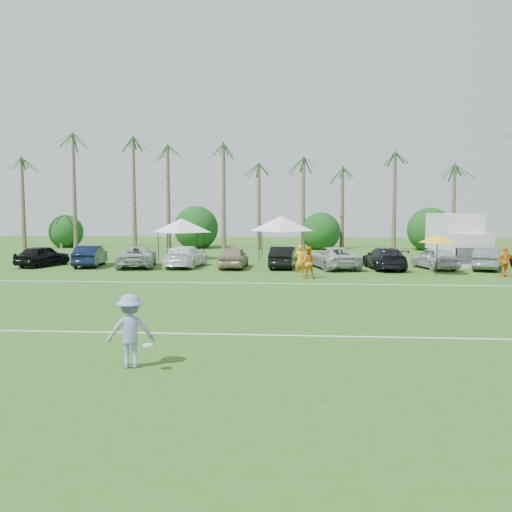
{
  "coord_description": "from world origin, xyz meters",
  "views": [
    {
      "loc": [
        4.13,
        -15.42,
        3.99
      ],
      "look_at": [
        1.96,
        12.1,
        1.6
      ],
      "focal_mm": 40.0,
      "sensor_mm": 36.0,
      "label": 1
    }
  ],
  "objects": [
    {
      "name": "palm_tree_5",
      "position": [
        0.0,
        38.0,
        8.35
      ],
      "size": [
        2.4,
        2.4,
        9.9
      ],
      "color": "brown",
      "rests_on": "ground"
    },
    {
      "name": "parked_car_4",
      "position": [
        -0.23,
        21.33,
        0.71
      ],
      "size": [
        1.71,
        4.17,
        1.42
      ],
      "primitive_type": "imported",
      "rotation": [
        0.0,
        0.0,
        3.13
      ],
      "color": "gray",
      "rests_on": "ground"
    },
    {
      "name": "parked_car_8",
      "position": [
        12.71,
        21.79,
        0.71
      ],
      "size": [
        2.74,
        4.45,
        1.42
      ],
      "primitive_type": "imported",
      "rotation": [
        0.0,
        0.0,
        3.42
      ],
      "color": "#BCBBC0",
      "rests_on": "ground"
    },
    {
      "name": "parked_car_3",
      "position": [
        -3.47,
        21.72,
        0.71
      ],
      "size": [
        2.44,
        5.05,
        1.42
      ],
      "primitive_type": "imported",
      "rotation": [
        0.0,
        0.0,
        3.05
      ],
      "color": "white",
      "rests_on": "ground"
    },
    {
      "name": "field_lines",
      "position": [
        0.0,
        8.0,
        0.01
      ],
      "size": [
        80.0,
        12.1,
        0.01
      ],
      "color": "white",
      "rests_on": "ground"
    },
    {
      "name": "parked_car_2",
      "position": [
        -6.71,
        21.46,
        0.71
      ],
      "size": [
        3.31,
        5.46,
        1.42
      ],
      "primitive_type": "imported",
      "rotation": [
        0.0,
        0.0,
        3.34
      ],
      "color": "#A6A9B1",
      "rests_on": "ground"
    },
    {
      "name": "bush_tree_0",
      "position": [
        -19.0,
        39.0,
        1.8
      ],
      "size": [
        4.0,
        4.0,
        4.0
      ],
      "color": "brown",
      "rests_on": "ground"
    },
    {
      "name": "sideline_player_c",
      "position": [
        15.74,
        17.83,
        0.87
      ],
      "size": [
        1.1,
        0.7,
        1.74
      ],
      "primitive_type": "imported",
      "rotation": [
        0.0,
        0.0,
        3.43
      ],
      "color": "orange",
      "rests_on": "ground"
    },
    {
      "name": "palm_tree_6",
      "position": [
        4.0,
        38.0,
        9.21
      ],
      "size": [
        2.4,
        2.4,
        10.9
      ],
      "color": "brown",
      "rests_on": "ground"
    },
    {
      "name": "canopy_tent_right",
      "position": [
        2.67,
        27.13,
        3.29
      ],
      "size": [
        4.75,
        4.75,
        3.85
      ],
      "color": "black",
      "rests_on": "ground"
    },
    {
      "name": "palm_tree_4",
      "position": [
        -4.0,
        38.0,
        7.48
      ],
      "size": [
        2.4,
        2.4,
        8.9
      ],
      "color": "brown",
      "rests_on": "ground"
    },
    {
      "name": "palm_tree_10",
      "position": [
        23.0,
        38.0,
        9.21
      ],
      "size": [
        2.4,
        2.4,
        10.9
      ],
      "color": "brown",
      "rests_on": "ground"
    },
    {
      "name": "palm_tree_0",
      "position": [
        -22.0,
        38.0,
        7.48
      ],
      "size": [
        2.4,
        2.4,
        8.9
      ],
      "color": "brown",
      "rests_on": "ground"
    },
    {
      "name": "box_truck",
      "position": [
        15.26,
        26.05,
        1.87
      ],
      "size": [
        3.05,
        6.95,
        3.5
      ],
      "rotation": [
        0.0,
        0.0,
        0.08
      ],
      "color": "silver",
      "rests_on": "ground"
    },
    {
      "name": "ground",
      "position": [
        0.0,
        0.0,
        0.0
      ],
      "size": [
        120.0,
        120.0,
        0.0
      ],
      "primitive_type": "plane",
      "color": "#2D5A1B",
      "rests_on": "ground"
    },
    {
      "name": "palm_tree_9",
      "position": [
        18.0,
        38.0,
        8.35
      ],
      "size": [
        2.4,
        2.4,
        9.9
      ],
      "color": "brown",
      "rests_on": "ground"
    },
    {
      "name": "palm_tree_2",
      "position": [
        -12.0,
        38.0,
        9.21
      ],
      "size": [
        2.4,
        2.4,
        10.9
      ],
      "color": "brown",
      "rests_on": "ground"
    },
    {
      "name": "parked_car_9",
      "position": [
        15.95,
        21.64,
        0.71
      ],
      "size": [
        2.92,
        4.55,
        1.42
      ],
      "primitive_type": "imported",
      "rotation": [
        0.0,
        0.0,
        2.78
      ],
      "color": "slate",
      "rests_on": "ground"
    },
    {
      "name": "sideline_player_a",
      "position": [
        4.1,
        17.2,
        0.91
      ],
      "size": [
        0.76,
        0.61,
        1.82
      ],
      "primitive_type": "imported",
      "rotation": [
        0.0,
        0.0,
        2.85
      ],
      "color": "orange",
      "rests_on": "ground"
    },
    {
      "name": "canopy_tent_left",
      "position": [
        -4.87,
        27.14,
        3.11
      ],
      "size": [
        4.48,
        4.48,
        3.63
      ],
      "color": "black",
      "rests_on": "ground"
    },
    {
      "name": "palm_tree_1",
      "position": [
        -17.0,
        38.0,
        8.35
      ],
      "size": [
        2.4,
        2.4,
        9.9
      ],
      "color": "brown",
      "rests_on": "ground"
    },
    {
      "name": "parked_car_6",
      "position": [
        6.24,
        21.55,
        0.71
      ],
      "size": [
        3.64,
        5.54,
        1.42
      ],
      "primitive_type": "imported",
      "rotation": [
        0.0,
        0.0,
        3.42
      ],
      "color": "silver",
      "rests_on": "ground"
    },
    {
      "name": "palm_tree_7",
      "position": [
        8.0,
        38.0,
        10.06
      ],
      "size": [
        2.4,
        2.4,
        11.9
      ],
      "color": "brown",
      "rests_on": "ground"
    },
    {
      "name": "palm_tree_8",
      "position": [
        13.0,
        38.0,
        7.48
      ],
      "size": [
        2.4,
        2.4,
        8.9
      ],
      "color": "brown",
      "rests_on": "ground"
    },
    {
      "name": "bush_tree_3",
      "position": [
        16.0,
        39.0,
        1.8
      ],
      "size": [
        4.0,
        4.0,
        4.0
      ],
      "color": "brown",
      "rests_on": "ground"
    },
    {
      "name": "frisbee_player",
      "position": [
        -0.07,
        -1.8,
        0.92
      ],
      "size": [
        1.33,
        0.98,
        1.84
      ],
      "rotation": [
        0.0,
        0.0,
        3.42
      ],
      "color": "#8A8DC4",
      "rests_on": "ground"
    },
    {
      "name": "parked_car_5",
      "position": [
        3.0,
        21.66,
        0.71
      ],
      "size": [
        1.79,
        4.39,
        1.42
      ],
      "primitive_type": "imported",
      "rotation": [
        0.0,
        0.0,
        3.07
      ],
      "color": "black",
      "rests_on": "ground"
    },
    {
      "name": "parked_car_7",
      "position": [
        9.48,
        21.37,
        0.71
      ],
      "size": [
        2.56,
        5.08,
        1.42
      ],
      "primitive_type": "imported",
      "rotation": [
        0.0,
        0.0,
        3.26
      ],
      "color": "black",
      "rests_on": "ground"
    },
    {
      "name": "parked_car_1",
      "position": [
        -9.94,
        21.61,
        0.71
      ],
      "size": [
        2.08,
        4.46,
        1.42
      ],
      "primitive_type": "imported",
      "rotation": [
        0.0,
        0.0,
        3.28
      ],
      "color": "#0F1532",
      "rests_on": "ground"
    },
    {
      "name": "bush_tree_1",
      "position": [
        -6.0,
        39.0,
        1.8
      ],
      "size": [
        4.0,
        4.0,
        4.0
      ],
      "color": "brown",
      "rests_on": "ground"
    },
    {
      "name": "parked_car_0",
      "position": [
        -13.18,
        21.46,
        0.71
      ],
      "size": [
        2.7,
        4.45,
        1.42
      ],
      "primitive_type": "imported",
      "rotation": [
        0.0,
        0.0,
        2.88
      ],
      "color": "black",
      "rests_on": "ground"
    },
    {
      "name": "palm_tree_3",
      "position": [
        -8.0,
        38.0,
        10.06
      ],
      "size": [
        2.4,
        2.4,
        11.9
      ],
      "color": "brown",
      "rests_on": "ground"
    },
    {
      "name": "sideline_player_b",
      "position": [
        4.52,
        16.34,
        0.89
      ],
      "size": [
        0.92,
        0.75,
        1.79
      ],
      "primitive_type": "imported",
      "rotation": [
        0.0,
        0.0,
        3.23
      ],
      "color": "orange",
      "rests_on": "ground"
    },
    {
      "name": "market_umbrella",
      "position": [
        12.11,
        18.59,
        2.16
      ],
      "size": [
        2.16,
        2.16,
        2.4
      ],
      "color": "black",
      "rests_on": "ground"
    },
    {
      "name": "bush_tree_2",
      "position": [
        6.0,
        39.0,
        1.8
      ],
      "size": [
        4.0,
        4.0,
        4.0
      ],
      "color": "brown",
      "rests_on": "ground"
    }
  ]
}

